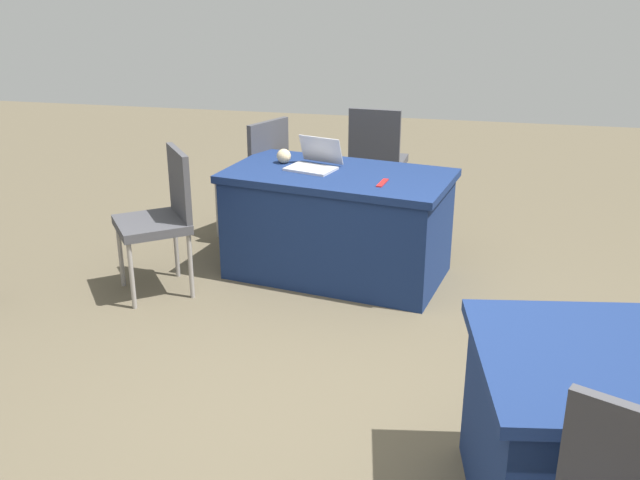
{
  "coord_description": "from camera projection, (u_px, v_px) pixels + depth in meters",
  "views": [
    {
      "loc": [
        -0.49,
        2.94,
        2.11
      ],
      "look_at": [
        0.15,
        -0.1,
        0.9
      ],
      "focal_mm": 41.0,
      "sensor_mm": 36.0,
      "label": 1
    }
  ],
  "objects": [
    {
      "name": "laptop_silver",
      "position": [
        314.0,
        163.0,
        5.0
      ],
      "size": [
        0.39,
        0.37,
        0.21
      ],
      "rotation": [
        0.0,
        0.0,
        -0.3
      ],
      "color": "silver",
      "rests_on": "table_foreground"
    },
    {
      "name": "yarn_ball",
      "position": [
        284.0,
        156.0,
        5.13
      ],
      "size": [
        0.1,
        0.1,
        0.1
      ],
      "primitive_type": "sphere",
      "color": "beige",
      "rests_on": "table_foreground"
    },
    {
      "name": "chair_tucked_right",
      "position": [
        162.0,
        212.0,
        4.74
      ],
      "size": [
        0.62,
        0.62,
        0.96
      ],
      "rotation": [
        0.0,
        0.0,
        -0.93
      ],
      "color": "#9E9993",
      "rests_on": "ground"
    },
    {
      "name": "scissors_red",
      "position": [
        382.0,
        183.0,
        4.68
      ],
      "size": [
        0.06,
        0.18,
        0.01
      ],
      "primitive_type": "cube",
      "rotation": [
        0.0,
        0.0,
        1.42
      ],
      "color": "red",
      "rests_on": "table_foreground"
    },
    {
      "name": "chair_aisle",
      "position": [
        257.0,
        171.0,
        5.66
      ],
      "size": [
        0.59,
        0.59,
        0.96
      ],
      "rotation": [
        0.0,
        0.0,
        4.25
      ],
      "color": "#9E9993",
      "rests_on": "ground"
    },
    {
      "name": "table_foreground",
      "position": [
        338.0,
        224.0,
        5.06
      ],
      "size": [
        1.63,
        1.07,
        0.75
      ],
      "rotation": [
        0.0,
        0.0,
        -0.18
      ],
      "color": "navy",
      "rests_on": "ground"
    },
    {
      "name": "ground_plane",
      "position": [
        346.0,
        422.0,
        3.54
      ],
      "size": [
        14.4,
        14.4,
        0.0
      ],
      "primitive_type": "plane",
      "color": "brown"
    },
    {
      "name": "chair_by_pillar",
      "position": [
        377.0,
        156.0,
        6.02
      ],
      "size": [
        0.47,
        0.47,
        0.98
      ],
      "rotation": [
        0.0,
        0.0,
        3.08
      ],
      "color": "#9E9993",
      "rests_on": "ground"
    }
  ]
}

